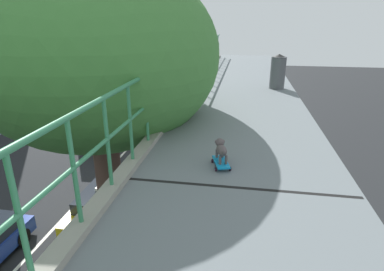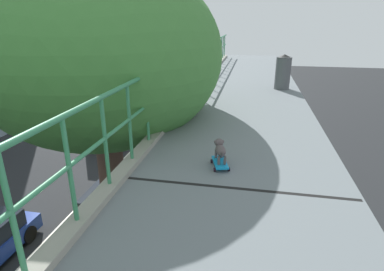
% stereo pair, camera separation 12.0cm
% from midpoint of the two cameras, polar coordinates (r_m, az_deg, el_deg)
% --- Properties ---
extents(green_railing, '(0.20, 31.22, 1.12)m').
position_cam_midpoint_polar(green_railing, '(2.67, -28.79, -18.71)').
color(green_railing, gray).
rests_on(green_railing, overpass_deck).
extents(car_yellow_cab_fifth, '(1.84, 4.39, 1.51)m').
position_cam_midpoint_polar(car_yellow_cab_fifth, '(14.39, -16.14, -11.79)').
color(car_yellow_cab_fifth, gold).
rests_on(car_yellow_cab_fifth, ground).
extents(city_bus, '(2.70, 11.94, 3.31)m').
position_cam_midpoint_polar(city_bus, '(25.67, -11.82, 5.79)').
color(city_bus, white).
rests_on(city_bus, ground).
extents(roadside_tree_mid, '(4.91, 4.91, 9.34)m').
position_cam_midpoint_polar(roadside_tree_mid, '(6.76, -17.37, 12.81)').
color(roadside_tree_mid, brown).
rests_on(roadside_tree_mid, ground).
extents(toy_skateboard, '(0.29, 0.43, 0.08)m').
position_cam_midpoint_polar(toy_skateboard, '(4.24, 4.47, -4.89)').
color(toy_skateboard, '#128ACC').
rests_on(toy_skateboard, overpass_deck).
extents(small_dog, '(0.21, 0.38, 0.27)m').
position_cam_midpoint_polar(small_dog, '(4.21, 4.49, -2.38)').
color(small_dog, '#504749').
rests_on(small_dog, toy_skateboard).
extents(litter_bin, '(0.43, 0.43, 0.96)m').
position_cam_midpoint_polar(litter_bin, '(9.32, 14.96, 11.23)').
color(litter_bin, '#4F5256').
rests_on(litter_bin, overpass_deck).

